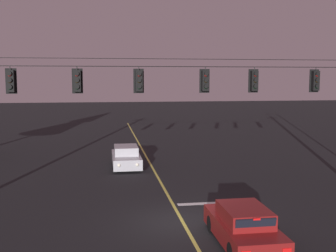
# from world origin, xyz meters

# --- Properties ---
(ground_plane) EXTENTS (180.00, 180.00, 0.00)m
(ground_plane) POSITION_xyz_m (0.00, 0.00, 0.00)
(ground_plane) COLOR black
(lane_centre_stripe) EXTENTS (0.14, 60.00, 0.01)m
(lane_centre_stripe) POSITION_xyz_m (0.00, 8.95, 0.00)
(lane_centre_stripe) COLOR #D1C64C
(lane_centre_stripe) RESTS_ON ground
(stop_bar_paint) EXTENTS (3.40, 0.36, 0.01)m
(stop_bar_paint) POSITION_xyz_m (1.90, 2.35, 0.00)
(stop_bar_paint) COLOR silver
(stop_bar_paint) RESTS_ON ground
(signal_span_assembly) EXTENTS (21.57, 0.32, 7.78)m
(signal_span_assembly) POSITION_xyz_m (0.00, 2.95, 4.05)
(signal_span_assembly) COLOR #38281C
(signal_span_assembly) RESTS_ON ground
(traffic_light_leftmost) EXTENTS (0.48, 0.41, 1.22)m
(traffic_light_leftmost) POSITION_xyz_m (-7.13, 2.93, 5.73)
(traffic_light_leftmost) COLOR black
(traffic_light_left_inner) EXTENTS (0.48, 0.41, 1.22)m
(traffic_light_left_inner) POSITION_xyz_m (-4.27, 2.93, 5.73)
(traffic_light_left_inner) COLOR black
(traffic_light_centre) EXTENTS (0.48, 0.41, 1.22)m
(traffic_light_centre) POSITION_xyz_m (-1.50, 2.93, 5.73)
(traffic_light_centre) COLOR black
(traffic_light_right_inner) EXTENTS (0.48, 0.41, 1.22)m
(traffic_light_right_inner) POSITION_xyz_m (1.61, 2.93, 5.73)
(traffic_light_right_inner) COLOR black
(traffic_light_rightmost) EXTENTS (0.48, 0.41, 1.22)m
(traffic_light_rightmost) POSITION_xyz_m (4.02, 2.93, 5.73)
(traffic_light_rightmost) COLOR black
(traffic_light_far_right) EXTENTS (0.48, 0.41, 1.22)m
(traffic_light_far_right) POSITION_xyz_m (7.14, 2.93, 5.73)
(traffic_light_far_right) COLOR black
(car_waiting_near_lane) EXTENTS (1.80, 4.33, 1.39)m
(car_waiting_near_lane) POSITION_xyz_m (1.67, -2.65, 0.65)
(car_waiting_near_lane) COLOR maroon
(car_waiting_near_lane) RESTS_ON ground
(car_oncoming_lead) EXTENTS (1.80, 4.42, 1.39)m
(car_oncoming_lead) POSITION_xyz_m (-1.69, 11.19, 0.65)
(car_oncoming_lead) COLOR #A5A5AD
(car_oncoming_lead) RESTS_ON ground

